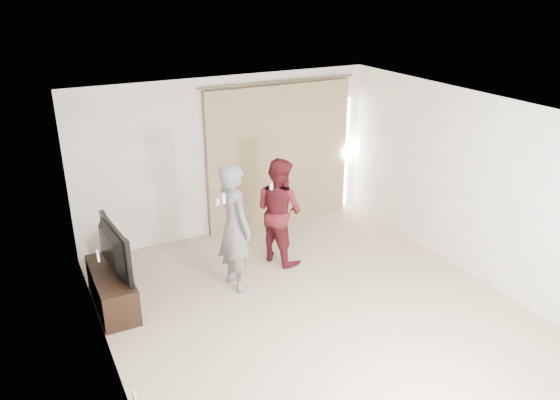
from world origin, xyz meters
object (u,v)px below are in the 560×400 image
(tv_console, at_px, (112,289))
(person_woman, at_px, (279,210))
(tv, at_px, (107,250))
(person_man, at_px, (235,227))

(tv_console, height_order, person_woman, person_woman)
(tv, distance_m, person_woman, 2.52)
(person_man, bearing_deg, tv_console, 170.76)
(tv_console, height_order, tv, tv)
(tv_console, height_order, person_man, person_man)
(tv_console, bearing_deg, tv, 0.00)
(tv, bearing_deg, person_woman, -91.55)
(person_woman, bearing_deg, tv, -176.67)
(person_man, bearing_deg, tv, 170.76)
(tv, distance_m, person_man, 1.65)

